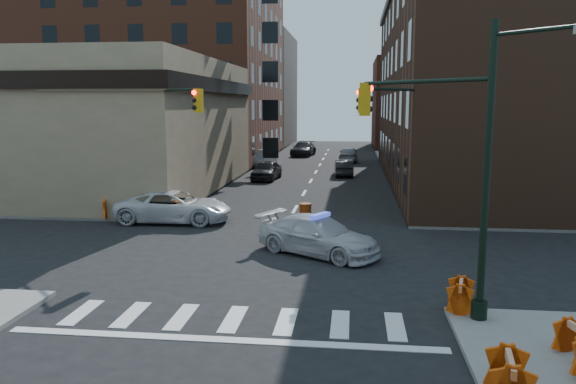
% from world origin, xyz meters
% --- Properties ---
extents(ground, '(140.00, 140.00, 0.00)m').
position_xyz_m(ground, '(0.00, 0.00, 0.00)').
color(ground, black).
rests_on(ground, ground).
extents(sidewalk_nw, '(34.00, 54.50, 0.15)m').
position_xyz_m(sidewalk_nw, '(-23.00, 32.75, 0.07)').
color(sidewalk_nw, gray).
rests_on(sidewalk_nw, ground).
extents(sidewalk_ne, '(34.00, 54.50, 0.15)m').
position_xyz_m(sidewalk_ne, '(23.00, 32.75, 0.07)').
color(sidewalk_ne, gray).
rests_on(sidewalk_ne, ground).
extents(bank_building, '(22.00, 22.00, 9.00)m').
position_xyz_m(bank_building, '(-17.00, 16.50, 4.50)').
color(bank_building, '#978263').
rests_on(bank_building, ground).
extents(apartment_block, '(25.00, 25.00, 24.00)m').
position_xyz_m(apartment_block, '(-18.50, 40.00, 12.00)').
color(apartment_block, brown).
rests_on(apartment_block, ground).
extents(commercial_row_ne, '(14.00, 34.00, 14.00)m').
position_xyz_m(commercial_row_ne, '(13.00, 22.50, 7.00)').
color(commercial_row_ne, '#4E2F1F').
rests_on(commercial_row_ne, ground).
extents(filler_nw, '(20.00, 18.00, 16.00)m').
position_xyz_m(filler_nw, '(-16.00, 62.00, 8.00)').
color(filler_nw, brown).
rests_on(filler_nw, ground).
extents(filler_ne, '(16.00, 16.00, 12.00)m').
position_xyz_m(filler_ne, '(14.00, 58.00, 6.00)').
color(filler_ne, brown).
rests_on(filler_ne, ground).
extents(signal_pole_se, '(5.40, 5.27, 8.00)m').
position_xyz_m(signal_pole_se, '(6.04, -5.52, 4.61)').
color(signal_pole_se, black).
rests_on(signal_pole_se, sidewalk_se).
extents(signal_pole_nw, '(3.58, 3.67, 8.00)m').
position_xyz_m(signal_pole_nw, '(-5.85, 5.34, 4.34)').
color(signal_pole_nw, black).
rests_on(signal_pole_nw, sidewalk_nw).
extents(signal_pole_ne, '(3.67, 3.58, 8.00)m').
position_xyz_m(signal_pole_ne, '(5.84, 5.35, 4.34)').
color(signal_pole_ne, black).
rests_on(signal_pole_ne, sidewalk_ne).
extents(tree_ne_near, '(3.00, 3.00, 4.85)m').
position_xyz_m(tree_ne_near, '(7.50, 26.00, 3.49)').
color(tree_ne_near, black).
rests_on(tree_ne_near, sidewalk_ne).
extents(tree_ne_far, '(3.00, 3.00, 4.85)m').
position_xyz_m(tree_ne_far, '(7.50, 34.00, 3.49)').
color(tree_ne_far, black).
rests_on(tree_ne_far, sidewalk_ne).
extents(police_car, '(5.60, 4.56, 1.53)m').
position_xyz_m(police_car, '(1.93, 0.43, 0.76)').
color(police_car, silver).
rests_on(police_car, ground).
extents(pickup, '(5.86, 2.78, 1.62)m').
position_xyz_m(pickup, '(-5.80, 5.80, 0.81)').
color(pickup, silver).
rests_on(pickup, ground).
extents(parked_car_wnear, '(2.20, 4.69, 1.55)m').
position_xyz_m(parked_car_wnear, '(-3.59, 22.50, 0.78)').
color(parked_car_wnear, black).
rests_on(parked_car_wnear, ground).
extents(parked_car_wfar, '(2.28, 4.94, 1.57)m').
position_xyz_m(parked_car_wfar, '(-5.50, 32.26, 0.78)').
color(parked_car_wfar, '#92949A').
rests_on(parked_car_wfar, ground).
extents(parked_car_wdeep, '(2.87, 5.84, 1.63)m').
position_xyz_m(parked_car_wdeep, '(-2.50, 43.64, 0.82)').
color(parked_car_wdeep, black).
rests_on(parked_car_wdeep, ground).
extents(parked_car_enear, '(1.70, 4.24, 1.37)m').
position_xyz_m(parked_car_enear, '(2.50, 25.62, 0.69)').
color(parked_car_enear, black).
rests_on(parked_car_enear, ground).
extents(parked_car_efar, '(1.98, 4.76, 1.61)m').
position_xyz_m(parked_car_efar, '(2.78, 37.51, 0.81)').
color(parked_car_efar, '#909498').
rests_on(parked_car_efar, ground).
extents(pedestrian_a, '(0.69, 0.63, 1.57)m').
position_xyz_m(pedestrian_a, '(-9.45, 7.70, 0.94)').
color(pedestrian_a, black).
rests_on(pedestrian_a, sidewalk_nw).
extents(pedestrian_b, '(1.06, 0.91, 1.89)m').
position_xyz_m(pedestrian_b, '(-11.69, 8.50, 1.10)').
color(pedestrian_b, black).
rests_on(pedestrian_b, sidewalk_nw).
extents(pedestrian_c, '(1.22, 0.78, 1.94)m').
position_xyz_m(pedestrian_c, '(-10.32, 7.70, 1.12)').
color(pedestrian_c, '#212632').
rests_on(pedestrian_c, sidewalk_nw).
extents(barrel_road, '(0.73, 0.73, 1.08)m').
position_xyz_m(barrel_road, '(0.94, 5.96, 0.54)').
color(barrel_road, '#C56309').
rests_on(barrel_road, ground).
extents(barrel_bank, '(0.75, 0.75, 1.14)m').
position_xyz_m(barrel_bank, '(-5.50, 5.60, 0.57)').
color(barrel_bank, '#C05D09').
rests_on(barrel_bank, ground).
extents(barricade_se_a, '(0.80, 1.23, 0.85)m').
position_xyz_m(barricade_se_a, '(6.40, -5.70, 0.58)').
color(barricade_se_a, '#C74F09').
rests_on(barricade_se_a, sidewalk_se).
extents(barricade_se_c, '(0.84, 1.39, 0.98)m').
position_xyz_m(barricade_se_c, '(6.40, -10.82, 0.64)').
color(barricade_se_c, red).
rests_on(barricade_se_c, sidewalk_se).
extents(barricade_nw_a, '(1.22, 0.65, 0.89)m').
position_xyz_m(barricade_nw_a, '(-7.71, 6.64, 0.60)').
color(barricade_nw_a, '#BF3A09').
rests_on(barricade_nw_a, sidewalk_nw).
extents(barricade_nw_b, '(1.43, 0.83, 1.02)m').
position_xyz_m(barricade_nw_b, '(-8.85, 5.70, 0.66)').
color(barricade_nw_b, '#EC380B').
rests_on(barricade_nw_b, sidewalk_nw).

